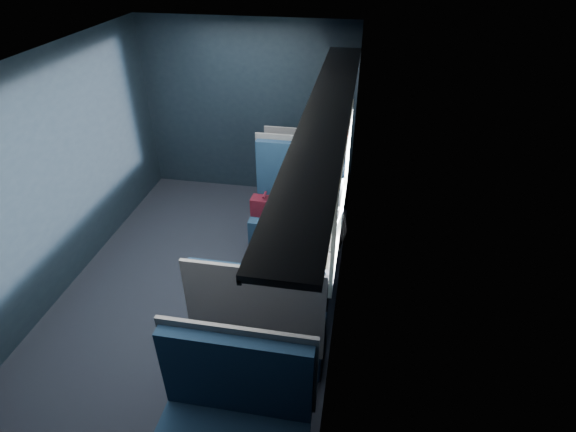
% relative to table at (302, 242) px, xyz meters
% --- Properties ---
extents(ground, '(2.80, 4.20, 0.01)m').
position_rel_table_xyz_m(ground, '(-1.03, 0.00, -0.67)').
color(ground, black).
extents(room_shell, '(3.00, 4.40, 2.40)m').
position_rel_table_xyz_m(room_shell, '(-1.01, 0.00, 0.81)').
color(room_shell, black).
rests_on(room_shell, ground).
extents(table, '(0.62, 1.00, 0.74)m').
position_rel_table_xyz_m(table, '(0.00, 0.00, 0.00)').
color(table, '#54565E').
rests_on(table, ground).
extents(seat_bay_near, '(1.04, 0.62, 1.26)m').
position_rel_table_xyz_m(seat_bay_near, '(-0.19, 0.87, -0.24)').
color(seat_bay_near, '#0B1B32').
rests_on(seat_bay_near, ground).
extents(seat_bay_far, '(1.04, 0.62, 1.26)m').
position_rel_table_xyz_m(seat_bay_far, '(-0.18, -0.87, -0.25)').
color(seat_bay_far, '#0B1B32').
rests_on(seat_bay_far, ground).
extents(seat_row_front, '(1.04, 0.51, 1.16)m').
position_rel_table_xyz_m(seat_row_front, '(-0.18, 1.80, -0.25)').
color(seat_row_front, '#0B1B32').
rests_on(seat_row_front, ground).
extents(seat_row_back, '(1.04, 0.51, 1.16)m').
position_rel_table_xyz_m(seat_row_back, '(-0.18, -1.80, -0.25)').
color(seat_row_back, '#0B1B32').
rests_on(seat_row_back, ground).
extents(man, '(0.53, 0.56, 1.32)m').
position_rel_table_xyz_m(man, '(0.07, 0.70, 0.06)').
color(man, black).
rests_on(man, ground).
extents(woman, '(0.53, 0.56, 1.32)m').
position_rel_table_xyz_m(woman, '(0.07, -0.71, 0.06)').
color(woman, black).
rests_on(woman, ground).
extents(papers, '(0.67, 0.83, 0.01)m').
position_rel_table_xyz_m(papers, '(0.05, -0.07, 0.08)').
color(papers, white).
rests_on(papers, table).
extents(laptop, '(0.31, 0.38, 0.26)m').
position_rel_table_xyz_m(laptop, '(0.30, -0.03, 0.15)').
color(laptop, silver).
rests_on(laptop, table).
extents(bottle_small, '(0.07, 0.07, 0.24)m').
position_rel_table_xyz_m(bottle_small, '(0.18, 0.37, 0.18)').
color(bottle_small, silver).
rests_on(bottle_small, table).
extents(cup, '(0.07, 0.07, 0.10)m').
position_rel_table_xyz_m(cup, '(0.30, 0.39, 0.12)').
color(cup, white).
rests_on(cup, table).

